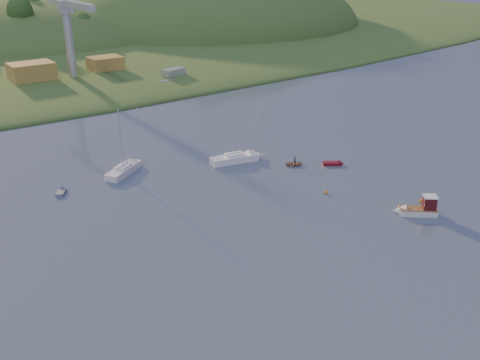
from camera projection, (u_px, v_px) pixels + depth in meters
ground at (471, 304)px, 56.06m from camera, size 500.00×500.00×0.00m
shore_slope at (20, 62)px, 178.27m from camera, size 640.00×150.00×7.00m
hill_center at (14, 42)px, 217.03m from camera, size 140.00×120.00×36.00m
hill_right at (209, 30)px, 252.16m from camera, size 150.00×130.00×60.00m
hillside_trees at (4, 54)px, 193.08m from camera, size 280.00×50.00×32.00m
wharf at (82, 80)px, 148.66m from camera, size 42.00×16.00×2.40m
shed_west at (32, 72)px, 140.91m from camera, size 11.00×8.00×4.80m
shed_east at (105, 64)px, 153.23m from camera, size 9.00×7.00×4.00m
dock_crane at (69, 22)px, 138.06m from camera, size 3.20×28.00×20.30m
fishing_boat at (415, 209)px, 74.88m from camera, size 5.84×5.42×3.89m
sailboat_near at (123, 169)px, 88.78m from camera, size 7.97×6.46×11.10m
sailboat_far at (234, 158)px, 93.65m from camera, size 8.84×4.29×11.78m
canoe at (295, 164)px, 92.31m from camera, size 3.62×3.23×0.62m
paddler at (295, 162)px, 92.16m from camera, size 0.52×0.60×1.38m
red_tender at (336, 163)px, 92.57m from camera, size 3.74×3.13×1.25m
grey_dinghy at (62, 191)px, 82.12m from camera, size 2.59×3.16×1.14m
work_vessel at (174, 78)px, 149.72m from camera, size 16.65×9.86×4.04m
buoy_0 at (421, 201)px, 78.82m from camera, size 0.50×0.50×0.50m
buoy_1 at (326, 192)px, 81.55m from camera, size 0.50×0.50×0.50m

